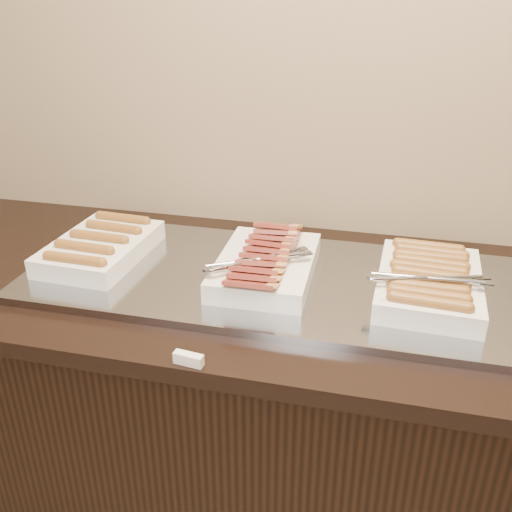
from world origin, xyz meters
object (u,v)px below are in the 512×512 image
at_px(warming_tray, 270,279).
at_px(dish_center, 265,263).
at_px(dish_right, 429,281).
at_px(dish_left, 101,247).
at_px(counter, 258,421).

bearing_deg(warming_tray, dish_center, -160.04).
bearing_deg(warming_tray, dish_right, -0.64).
height_order(warming_tray, dish_left, dish_left).
distance_m(warming_tray, dish_center, 0.05).
xyz_separation_m(counter, dish_right, (0.40, -0.00, 0.50)).
relative_size(counter, dish_center, 5.73).
bearing_deg(counter, dish_left, 180.00).
bearing_deg(dish_center, counter, 166.05).
bearing_deg(dish_right, dish_left, -177.84).
distance_m(dish_left, dish_center, 0.44).
relative_size(warming_tray, dish_center, 3.34).
xyz_separation_m(dish_left, dish_center, (0.44, -0.00, 0.01)).
relative_size(warming_tray, dish_right, 3.41).
relative_size(counter, warming_tray, 1.72).
relative_size(dish_left, dish_right, 0.95).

